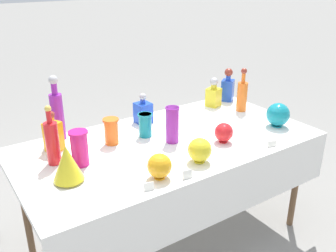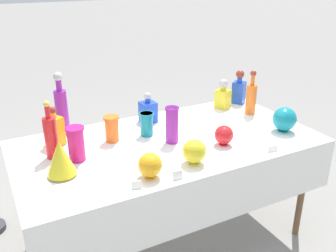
# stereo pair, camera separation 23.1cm
# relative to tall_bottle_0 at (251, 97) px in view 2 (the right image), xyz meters

# --- Properties ---
(ground_plane) EXTENTS (40.00, 40.00, 0.00)m
(ground_plane) POSITION_rel_tall_bottle_0_xyz_m (-0.76, -0.14, -0.89)
(ground_plane) COLOR gray
(display_table) EXTENTS (1.88, 0.96, 0.76)m
(display_table) POSITION_rel_tall_bottle_0_xyz_m (-0.76, -0.17, -0.19)
(display_table) COLOR white
(display_table) RESTS_ON ground
(tall_bottle_0) EXTENTS (0.08, 0.08, 0.33)m
(tall_bottle_0) POSITION_rel_tall_bottle_0_xyz_m (0.00, 0.00, 0.00)
(tall_bottle_0) COLOR orange
(tall_bottle_0) RESTS_ON display_table
(tall_bottle_1) EXTENTS (0.07, 0.07, 0.34)m
(tall_bottle_1) POSITION_rel_tall_bottle_0_xyz_m (-1.45, -0.03, 0.01)
(tall_bottle_1) COLOR red
(tall_bottle_1) RESTS_ON display_table
(tall_bottle_2) EXTENTS (0.08, 0.08, 0.41)m
(tall_bottle_2) POSITION_rel_tall_bottle_0_xyz_m (-1.31, 0.27, 0.05)
(tall_bottle_2) COLOR purple
(tall_bottle_2) RESTS_ON display_table
(square_decanter_0) EXTENTS (0.13, 0.13, 0.27)m
(square_decanter_0) POSITION_rel_tall_bottle_0_xyz_m (0.07, 0.23, -0.01)
(square_decanter_0) COLOR blue
(square_decanter_0) RESTS_ON display_table
(square_decanter_1) EXTENTS (0.11, 0.11, 0.22)m
(square_decanter_1) POSITION_rel_tall_bottle_0_xyz_m (-0.74, 0.21, -0.04)
(square_decanter_1) COLOR blue
(square_decanter_1) RESTS_ON display_table
(square_decanter_2) EXTENTS (0.11, 0.11, 0.25)m
(square_decanter_2) POSITION_rel_tall_bottle_0_xyz_m (-1.39, 0.13, -0.03)
(square_decanter_2) COLOR orange
(square_decanter_2) RESTS_ON display_table
(square_decanter_3) EXTENTS (0.12, 0.12, 0.23)m
(square_decanter_3) POSITION_rel_tall_bottle_0_xyz_m (-0.11, 0.20, -0.03)
(square_decanter_3) COLOR yellow
(square_decanter_3) RESTS_ON display_table
(slender_vase_0) EXTENTS (0.09, 0.09, 0.23)m
(slender_vase_0) POSITION_rel_tall_bottle_0_xyz_m (-0.75, -0.17, -0.01)
(slender_vase_0) COLOR purple
(slender_vase_0) RESTS_ON display_table
(slender_vase_1) EXTENTS (0.10, 0.10, 0.16)m
(slender_vase_1) POSITION_rel_tall_bottle_0_xyz_m (-1.07, 0.02, -0.04)
(slender_vase_1) COLOR orange
(slender_vase_1) RESTS_ON display_table
(slender_vase_2) EXTENTS (0.11, 0.11, 0.20)m
(slender_vase_2) POSITION_rel_tall_bottle_0_xyz_m (-1.33, -0.13, -0.02)
(slender_vase_2) COLOR #C61972
(slender_vase_2) RESTS_ON display_table
(slender_vase_3) EXTENTS (0.09, 0.09, 0.15)m
(slender_vase_3) POSITION_rel_tall_bottle_0_xyz_m (-0.84, 0.00, -0.04)
(slender_vase_3) COLOR teal
(slender_vase_3) RESTS_ON display_table
(fluted_vase_0) EXTENTS (0.16, 0.16, 0.20)m
(fluted_vase_0) POSITION_rel_tall_bottle_0_xyz_m (-1.45, -0.26, -0.02)
(fluted_vase_0) COLOR yellow
(fluted_vase_0) RESTS_ON display_table
(round_bowl_0) EXTENTS (0.13, 0.13, 0.14)m
(round_bowl_0) POSITION_rel_tall_bottle_0_xyz_m (-0.77, -0.46, -0.05)
(round_bowl_0) COLOR yellow
(round_bowl_0) RESTS_ON display_table
(round_bowl_1) EXTENTS (0.12, 0.12, 0.12)m
(round_bowl_1) POSITION_rel_tall_bottle_0_xyz_m (-0.48, -0.35, -0.06)
(round_bowl_1) COLOR red
(round_bowl_1) RESTS_ON display_table
(round_bowl_2) EXTENTS (0.16, 0.16, 0.17)m
(round_bowl_2) POSITION_rel_tall_bottle_0_xyz_m (-0.01, -0.36, -0.04)
(round_bowl_2) COLOR teal
(round_bowl_2) RESTS_ON display_table
(round_bowl_3) EXTENTS (0.13, 0.13, 0.14)m
(round_bowl_3) POSITION_rel_tall_bottle_0_xyz_m (-1.05, -0.49, -0.06)
(round_bowl_3) COLOR orange
(round_bowl_3) RESTS_ON display_table
(price_tag_left) EXTENTS (0.06, 0.03, 0.04)m
(price_tag_left) POSITION_rel_tall_bottle_0_xyz_m (-0.28, -0.56, -0.11)
(price_tag_left) COLOR white
(price_tag_left) RESTS_ON display_table
(price_tag_center) EXTENTS (0.05, 0.03, 0.04)m
(price_tag_center) POSITION_rel_tall_bottle_0_xyz_m (-1.15, -0.56, -0.11)
(price_tag_center) COLOR white
(price_tag_center) RESTS_ON display_table
(price_tag_right) EXTENTS (0.06, 0.02, 0.05)m
(price_tag_right) POSITION_rel_tall_bottle_0_xyz_m (-0.93, -0.57, -0.10)
(price_tag_right) COLOR white
(price_tag_right) RESTS_ON display_table
(cardboard_box_behind_left) EXTENTS (0.58, 0.56, 0.39)m
(cardboard_box_behind_left) POSITION_rel_tall_bottle_0_xyz_m (-0.52, 0.75, -0.73)
(cardboard_box_behind_left) COLOR tan
(cardboard_box_behind_left) RESTS_ON ground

